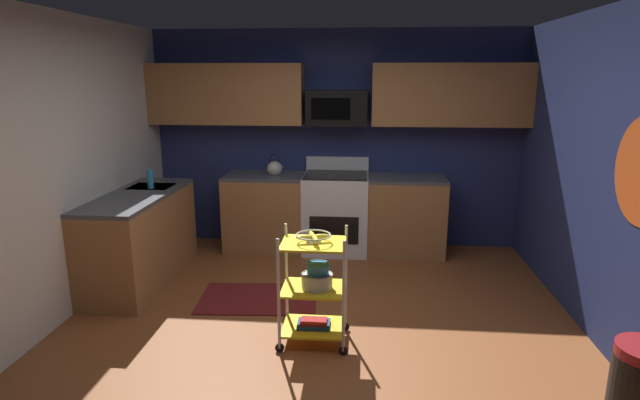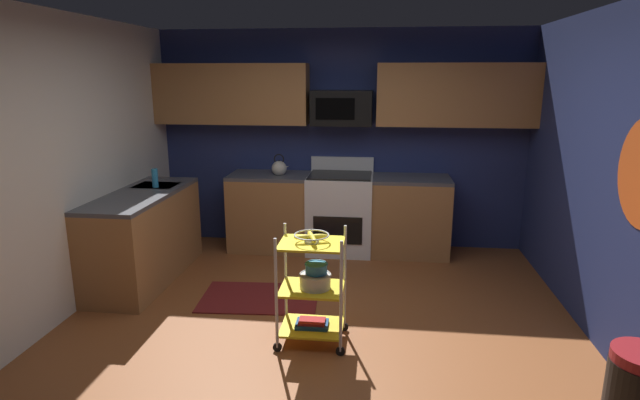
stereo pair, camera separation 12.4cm
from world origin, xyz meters
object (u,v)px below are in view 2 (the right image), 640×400
object	(u,v)px
rolling_cart	(312,288)
oven_range	(340,212)
mixing_bowl_large	(315,280)
book_stack	(312,323)
kettle	(279,168)
dish_soap_bottle	(155,178)
mixing_bowl_small	(316,268)
microwave	(342,108)
fruit_bowl	(312,237)

from	to	relation	value
rolling_cart	oven_range	bearing A→B (deg)	88.90
mixing_bowl_large	book_stack	xyz separation A→B (m)	(-0.03, -0.00, -0.37)
rolling_cart	kettle	xyz separation A→B (m)	(-0.69, 2.19, 0.54)
mixing_bowl_large	dish_soap_bottle	bearing A→B (deg)	144.50
kettle	mixing_bowl_small	bearing A→B (deg)	-71.70
mixing_bowl_large	kettle	world-z (taller)	kettle
kettle	rolling_cart	bearing A→B (deg)	-72.60
rolling_cart	book_stack	bearing A→B (deg)	-80.54
oven_range	microwave	xyz separation A→B (m)	(-0.00, 0.10, 1.22)
rolling_cart	fruit_bowl	xyz separation A→B (m)	(0.00, 0.00, 0.42)
fruit_bowl	mixing_bowl_small	distance (m)	0.26
microwave	kettle	size ratio (longest dim) A/B	2.65
oven_range	fruit_bowl	size ratio (longest dim) A/B	4.04
fruit_bowl	rolling_cart	bearing A→B (deg)	-135.00
microwave	rolling_cart	xyz separation A→B (m)	(-0.04, -2.30, -1.25)
microwave	mixing_bowl_small	world-z (taller)	microwave
mixing_bowl_small	microwave	bearing A→B (deg)	89.79
kettle	book_stack	bearing A→B (deg)	-72.60
oven_range	kettle	xyz separation A→B (m)	(-0.73, -0.00, 0.52)
oven_range	rolling_cart	size ratio (longest dim) A/B	1.20
oven_range	book_stack	xyz separation A→B (m)	(-0.04, -2.19, -0.33)
rolling_cart	mixing_bowl_large	xyz separation A→B (m)	(0.03, -0.00, 0.07)
microwave	mixing_bowl_small	distance (m)	2.53
fruit_bowl	book_stack	distance (m)	0.72
fruit_bowl	dish_soap_bottle	xyz separation A→B (m)	(-1.84, 1.33, 0.14)
rolling_cart	kettle	distance (m)	2.36
microwave	book_stack	distance (m)	2.77
rolling_cart	mixing_bowl_small	bearing A→B (deg)	24.74
oven_range	fruit_bowl	xyz separation A→B (m)	(-0.04, -2.19, 0.40)
mixing_bowl_small	fruit_bowl	bearing A→B (deg)	-155.26
mixing_bowl_large	book_stack	distance (m)	0.37
book_stack	kettle	bearing A→B (deg)	107.40
microwave	fruit_bowl	xyz separation A→B (m)	(-0.04, -2.30, -0.82)
rolling_cart	mixing_bowl_large	world-z (taller)	rolling_cart
book_stack	microwave	bearing A→B (deg)	88.97
book_stack	kettle	distance (m)	2.44
fruit_bowl	dish_soap_bottle	size ratio (longest dim) A/B	1.36
rolling_cart	mixing_bowl_large	distance (m)	0.07
mixing_bowl_large	dish_soap_bottle	distance (m)	2.35
rolling_cart	mixing_bowl_small	size ratio (longest dim) A/B	5.03
rolling_cart	book_stack	distance (m)	0.30
microwave	mixing_bowl_small	size ratio (longest dim) A/B	3.85
mixing_bowl_large	mixing_bowl_small	xyz separation A→B (m)	(0.01, 0.02, 0.10)
rolling_cart	fruit_bowl	bearing A→B (deg)	45.00
kettle	microwave	bearing A→B (deg)	8.48
microwave	book_stack	xyz separation A→B (m)	(-0.04, -2.30, -1.55)
mixing_bowl_large	oven_range	bearing A→B (deg)	89.59
fruit_bowl	kettle	world-z (taller)	kettle
oven_range	mixing_bowl_large	world-z (taller)	oven_range
kettle	oven_range	bearing A→B (deg)	0.30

